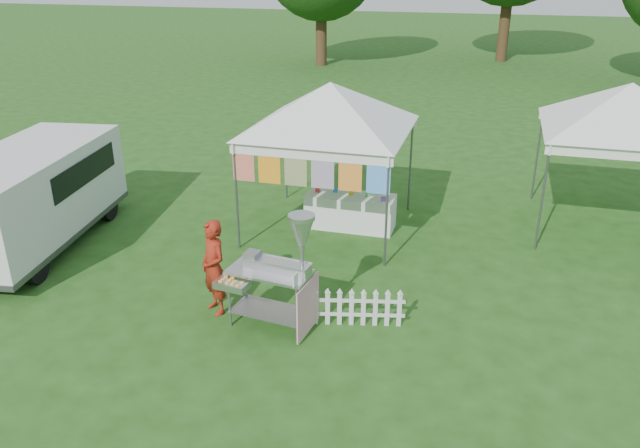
% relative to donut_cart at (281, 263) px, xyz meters
% --- Properties ---
extents(ground, '(120.00, 120.00, 0.00)m').
position_rel_donut_cart_xyz_m(ground, '(-0.32, 0.40, -1.11)').
color(ground, '#234814').
rests_on(ground, ground).
extents(canopy_main, '(4.24, 4.24, 3.45)m').
position_rel_donut_cart_xyz_m(canopy_main, '(-0.32, 3.89, 1.88)').
color(canopy_main, '#59595E').
rests_on(canopy_main, ground).
extents(canopy_right, '(4.24, 4.24, 3.45)m').
position_rel_donut_cart_xyz_m(canopy_right, '(5.18, 5.40, 1.88)').
color(canopy_right, '#59595E').
rests_on(canopy_right, ground).
extents(donut_cart, '(1.44, 0.89, 1.88)m').
position_rel_donut_cart_xyz_m(donut_cart, '(0.00, 0.00, 0.00)').
color(donut_cart, gray).
rests_on(donut_cart, ground).
extents(vendor, '(0.67, 0.64, 1.54)m').
position_rel_donut_cart_xyz_m(vendor, '(-1.17, 0.19, -0.34)').
color(vendor, maroon).
rests_on(vendor, ground).
extents(cargo_van, '(2.46, 4.71, 1.87)m').
position_rel_donut_cart_xyz_m(cargo_van, '(-5.56, 1.61, -0.10)').
color(cargo_van, silver).
rests_on(cargo_van, ground).
extents(picket_fence, '(1.41, 0.35, 0.56)m').
position_rel_donut_cart_xyz_m(picket_fence, '(1.06, 0.40, -0.82)').
color(picket_fence, silver).
rests_on(picket_fence, ground).
extents(display_table, '(1.80, 0.70, 0.70)m').
position_rel_donut_cart_xyz_m(display_table, '(0.08, 4.04, -0.75)').
color(display_table, white).
rests_on(display_table, ground).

